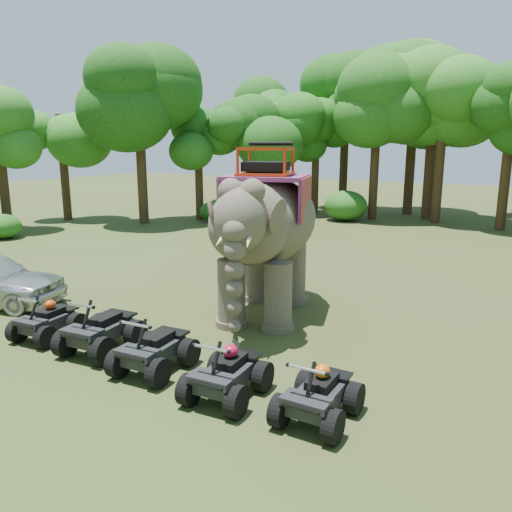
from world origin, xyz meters
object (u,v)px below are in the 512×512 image
(atv_1, at_px, (100,324))
(atv_2, at_px, (154,343))
(elephant, at_px, (265,231))
(atv_0, at_px, (47,316))
(atv_3, at_px, (227,367))
(atv_4, at_px, (319,388))

(atv_1, xyz_separation_m, atv_2, (1.78, -0.15, -0.04))
(elephant, height_order, atv_0, elephant)
(elephant, distance_m, atv_3, 5.18)
(atv_0, xyz_separation_m, atv_4, (7.26, 0.04, 0.02))
(atv_0, bearing_deg, atv_3, -8.21)
(elephant, distance_m, atv_1, 4.94)
(elephant, xyz_separation_m, atv_4, (3.63, -4.34, -1.77))
(atv_3, bearing_deg, atv_4, 0.53)
(atv_1, xyz_separation_m, atv_4, (5.51, -0.10, -0.07))
(atv_2, bearing_deg, atv_1, 169.64)
(atv_2, height_order, atv_4, atv_2)
(atv_1, height_order, atv_3, atv_1)
(atv_0, xyz_separation_m, atv_2, (3.53, -0.01, 0.05))
(elephant, height_order, atv_2, elephant)
(atv_1, distance_m, atv_2, 1.78)
(atv_0, height_order, atv_4, atv_4)
(atv_1, distance_m, atv_4, 5.52)
(atv_3, bearing_deg, elephant, 106.86)
(atv_1, bearing_deg, atv_0, 177.78)
(atv_2, relative_size, atv_4, 1.05)
(atv_4, bearing_deg, atv_1, 177.39)
(atv_1, height_order, atv_4, atv_1)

